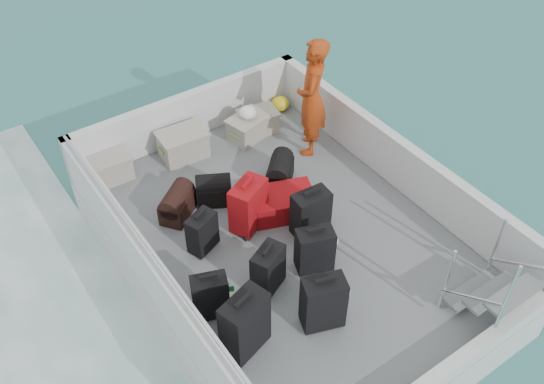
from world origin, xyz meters
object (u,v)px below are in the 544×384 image
at_px(suitcase_1, 210,297).
at_px(suitcase_8, 283,203).
at_px(suitcase_5, 248,206).
at_px(crate_3, 258,122).
at_px(suitcase_2, 202,233).
at_px(crate_1, 183,145).
at_px(suitcase_0, 245,325).
at_px(passenger, 312,98).
at_px(crate_2, 248,129).
at_px(suitcase_3, 323,303).
at_px(suitcase_4, 268,270).
at_px(suitcase_7, 311,214).
at_px(crate_0, 109,169).
at_px(suitcase_6, 315,251).

xyz_separation_m(suitcase_1, suitcase_8, (1.53, 0.83, -0.13)).
xyz_separation_m(suitcase_5, crate_3, (1.17, 1.54, -0.18)).
bearing_deg(suitcase_2, crate_1, 46.93).
distance_m(suitcase_0, passenger, 3.39).
xyz_separation_m(suitcase_5, crate_2, (0.96, 1.49, -0.17)).
distance_m(suitcase_3, suitcase_4, 0.74).
relative_size(suitcase_7, crate_1, 1.01).
distance_m(suitcase_5, crate_1, 1.65).
height_order(suitcase_2, suitcase_3, suitcase_3).
bearing_deg(crate_2, suitcase_5, -122.93).
height_order(suitcase_5, crate_2, suitcase_5).
bearing_deg(suitcase_0, suitcase_2, 60.47).
bearing_deg(crate_1, crate_2, -9.59).
height_order(suitcase_1, suitcase_8, suitcase_1).
xyz_separation_m(suitcase_3, crate_0, (-0.88, 3.44, -0.17)).
distance_m(suitcase_0, crate_2, 3.51).
relative_size(suitcase_4, passenger, 0.34).
bearing_deg(suitcase_8, suitcase_3, 178.35).
xyz_separation_m(suitcase_5, suitcase_6, (0.24, -0.99, -0.04)).
bearing_deg(crate_3, crate_0, 173.30).
height_order(suitcase_1, passenger, passenger).
relative_size(suitcase_4, crate_1, 0.95).
bearing_deg(suitcase_1, suitcase_3, -20.28).
distance_m(suitcase_4, suitcase_6, 0.59).
xyz_separation_m(suitcase_8, crate_0, (-1.52, 1.84, 0.02)).
bearing_deg(crate_1, suitcase_5, -89.98).
relative_size(suitcase_3, suitcase_8, 0.87).
bearing_deg(suitcase_7, suitcase_8, 101.36).
bearing_deg(crate_3, suitcase_4, -121.74).
distance_m(suitcase_7, crate_2, 2.05).
relative_size(crate_0, crate_1, 0.91).
relative_size(suitcase_4, suitcase_5, 0.89).
xyz_separation_m(suitcase_0, suitcase_1, (-0.07, 0.56, -0.09)).
distance_m(suitcase_6, crate_2, 2.58).
xyz_separation_m(suitcase_2, suitcase_5, (0.65, 0.01, 0.07)).
relative_size(suitcase_3, passenger, 0.40).
distance_m(suitcase_7, suitcase_8, 0.50).
relative_size(crate_1, crate_2, 1.15).
relative_size(suitcase_1, suitcase_6, 0.98).
bearing_deg(crate_2, crate_1, 170.41).
bearing_deg(suitcase_8, suitcase_0, 153.80).
bearing_deg(suitcase_8, suitcase_2, 108.38).
bearing_deg(suitcase_4, suitcase_6, -31.23).
height_order(crate_1, passenger, passenger).
bearing_deg(suitcase_2, suitcase_7, -44.84).
bearing_deg(crate_2, suitcase_7, -101.80).
xyz_separation_m(suitcase_0, crate_3, (2.15, 2.97, -0.22)).
bearing_deg(crate_0, suitcase_8, -50.35).
relative_size(suitcase_1, crate_0, 1.01).
relative_size(suitcase_2, crate_0, 0.93).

